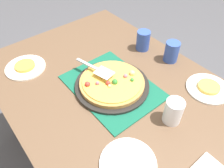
# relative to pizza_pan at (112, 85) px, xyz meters

# --- Properties ---
(ground_plane) EXTENTS (8.00, 8.00, 0.00)m
(ground_plane) POSITION_rel_pizza_pan_xyz_m (0.00, 0.00, -0.76)
(ground_plane) COLOR #4C4C51
(dining_table) EXTENTS (1.40, 1.00, 0.75)m
(dining_table) POSITION_rel_pizza_pan_xyz_m (0.00, 0.00, -0.12)
(dining_table) COLOR brown
(dining_table) RESTS_ON ground_plane
(placemat) EXTENTS (0.48, 0.36, 0.01)m
(placemat) POSITION_rel_pizza_pan_xyz_m (0.00, 0.00, -0.01)
(placemat) COLOR #145B42
(placemat) RESTS_ON dining_table
(pizza_pan) EXTENTS (0.38, 0.38, 0.01)m
(pizza_pan) POSITION_rel_pizza_pan_xyz_m (0.00, 0.00, 0.00)
(pizza_pan) COLOR black
(pizza_pan) RESTS_ON placemat
(pizza) EXTENTS (0.33, 0.33, 0.05)m
(pizza) POSITION_rel_pizza_pan_xyz_m (-0.00, -0.00, 0.02)
(pizza) COLOR #B78442
(pizza) RESTS_ON pizza_pan
(plate_near_left) EXTENTS (0.22, 0.22, 0.01)m
(plate_near_left) POSITION_rel_pizza_pan_xyz_m (-0.32, -0.37, -0.01)
(plate_near_left) COLOR white
(plate_near_left) RESTS_ON dining_table
(plate_far_right) EXTENTS (0.22, 0.22, 0.01)m
(plate_far_right) POSITION_rel_pizza_pan_xyz_m (0.42, 0.28, -0.01)
(plate_far_right) COLOR white
(plate_far_right) RESTS_ON dining_table
(plate_side) EXTENTS (0.22, 0.22, 0.01)m
(plate_side) POSITION_rel_pizza_pan_xyz_m (-0.36, 0.21, -0.01)
(plate_side) COLOR white
(plate_side) RESTS_ON dining_table
(served_slice_left) EXTENTS (0.11, 0.11, 0.02)m
(served_slice_left) POSITION_rel_pizza_pan_xyz_m (-0.32, -0.37, 0.01)
(served_slice_left) COLOR #EAB747
(served_slice_left) RESTS_ON plate_near_left
(served_slice_right) EXTENTS (0.11, 0.11, 0.02)m
(served_slice_right) POSITION_rel_pizza_pan_xyz_m (0.42, 0.28, 0.01)
(served_slice_right) COLOR gold
(served_slice_right) RESTS_ON plate_far_right
(cup_near) EXTENTS (0.08, 0.08, 0.12)m
(cup_near) POSITION_rel_pizza_pan_xyz_m (-0.33, -0.07, 0.05)
(cup_near) COLOR white
(cup_near) RESTS_ON dining_table
(cup_far) EXTENTS (0.08, 0.08, 0.12)m
(cup_far) POSITION_rel_pizza_pan_xyz_m (0.14, -0.36, 0.05)
(cup_far) COLOR #3351AD
(cup_far) RESTS_ON dining_table
(cup_corner) EXTENTS (0.08, 0.08, 0.12)m
(cup_corner) POSITION_rel_pizza_pan_xyz_m (-0.04, -0.40, 0.05)
(cup_corner) COLOR #3351AD
(cup_corner) RESTS_ON dining_table
(pizza_server) EXTENTS (0.23, 0.10, 0.01)m
(pizza_server) POSITION_rel_pizza_pan_xyz_m (0.09, 0.02, 0.06)
(pizza_server) COLOR silver
(pizza_server) RESTS_ON pizza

